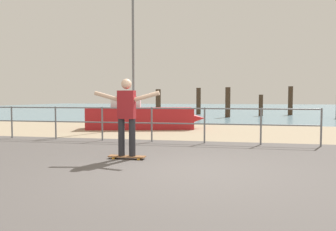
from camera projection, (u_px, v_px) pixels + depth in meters
ground_plane at (174, 188)px, 4.75m from camera, size 24.00×10.00×0.04m
beach_strip at (210, 132)px, 12.59m from camera, size 24.00×6.00×0.04m
sea_surface at (225, 108)px, 40.01m from camera, size 72.00×50.00×0.04m
railing_fence at (127, 119)px, 9.66m from camera, size 11.01×0.05×1.05m
sailboat at (144, 117)px, 13.60m from camera, size 5.07×2.40×5.56m
skateboard at (127, 157)px, 6.88m from camera, size 0.80×0.20×0.08m
skateboarder at (127, 112)px, 6.83m from camera, size 1.45×0.22×1.65m
groyne_post_0 at (158, 103)px, 21.58m from camera, size 0.34×0.34×1.89m
groyne_post_1 at (199, 101)px, 25.18m from camera, size 0.35×0.35×2.10m
groyne_post_2 at (228, 102)px, 21.34m from camera, size 0.33×0.33×2.02m
groyne_post_3 at (261, 105)px, 22.86m from camera, size 0.30×0.30×1.55m
groyne_post_4 at (290, 101)px, 24.14m from camera, size 0.34×0.34×2.18m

